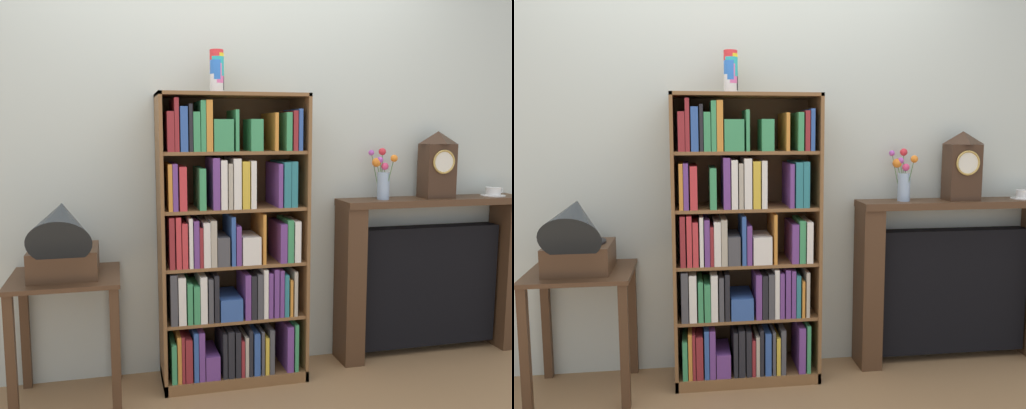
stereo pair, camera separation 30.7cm
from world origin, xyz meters
The scene contains 10 objects.
ground_plane centered at (0.00, 0.00, -0.01)m, with size 7.89×6.40×0.02m, color #997047.
wall_back centered at (0.19, 0.31, 1.30)m, with size 4.89×0.08×2.60m, color beige.
bookshelf centered at (-0.02, 0.09, 0.72)m, with size 0.79×0.34×1.57m.
cup_stack centered at (-0.07, 0.12, 1.69)m, with size 0.08×0.08×0.23m.
side_table_left centered at (-0.87, 0.03, 0.49)m, with size 0.53×0.48×0.66m.
gramophone centered at (-0.87, -0.04, 0.86)m, with size 0.33×0.47×0.48m.
fireplace_mantel centered at (1.25, 0.18, 0.48)m, with size 1.19×0.23×0.97m.
mantel_clock centered at (1.27, 0.15, 1.18)m, with size 0.19×0.15×0.40m.
flower_vase centered at (0.92, 0.16, 1.11)m, with size 0.13×0.16×0.30m.
teacup_with_saucer centered at (1.67, 0.16, 1.00)m, with size 0.15×0.15×0.05m.
Camera 1 is at (-0.60, -2.86, 1.38)m, focal length 39.44 mm.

